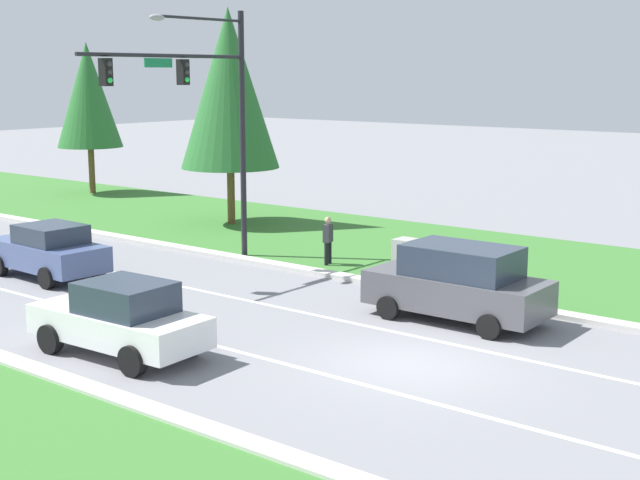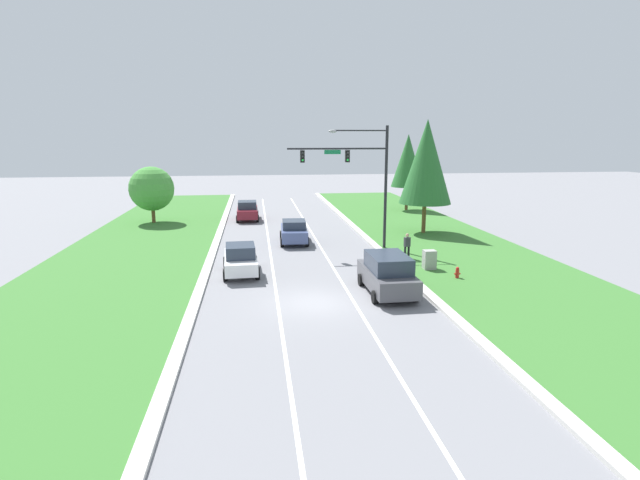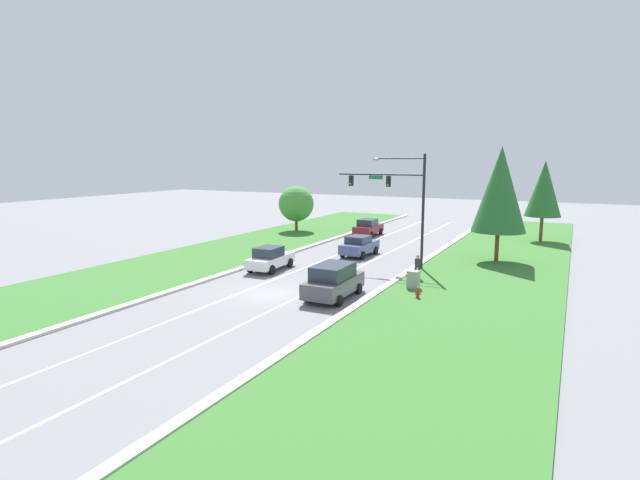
% 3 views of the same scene
% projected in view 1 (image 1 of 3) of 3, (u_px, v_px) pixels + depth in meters
% --- Properties ---
extents(ground_plane, '(160.00, 160.00, 0.00)m').
position_uv_depth(ground_plane, '(412.00, 363.00, 19.90)').
color(ground_plane, slate).
extents(curb_strip_right, '(0.50, 90.00, 0.15)m').
position_uv_depth(curb_strip_right, '(524.00, 308.00, 24.24)').
color(curb_strip_right, beige).
rests_on(curb_strip_right, ground_plane).
extents(curb_strip_left, '(0.50, 90.00, 0.15)m').
position_uv_depth(curb_strip_left, '(237.00, 441.00, 15.54)').
color(curb_strip_left, beige).
rests_on(curb_strip_left, ground_plane).
extents(grass_verge_right, '(10.00, 90.00, 0.08)m').
position_uv_depth(grass_verge_right, '(597.00, 276.00, 28.29)').
color(grass_verge_right, '#38702D').
rests_on(grass_verge_right, ground_plane).
extents(lane_stripe_inner_left, '(0.14, 81.00, 0.01)m').
position_uv_depth(lane_stripe_inner_left, '(365.00, 385.00, 18.52)').
color(lane_stripe_inner_left, white).
rests_on(lane_stripe_inner_left, ground_plane).
extents(lane_stripe_inner_right, '(0.14, 81.00, 0.01)m').
position_uv_depth(lane_stripe_inner_right, '(453.00, 344.00, 21.29)').
color(lane_stripe_inner_right, white).
rests_on(lane_stripe_inner_right, ground_plane).
extents(traffic_signal_mast, '(6.81, 0.41, 8.42)m').
position_uv_depth(traffic_signal_mast, '(203.00, 99.00, 28.83)').
color(traffic_signal_mast, black).
rests_on(traffic_signal_mast, ground_plane).
extents(graphite_suv, '(2.27, 4.75, 2.01)m').
position_uv_depth(graphite_suv, '(458.00, 283.00, 23.16)').
color(graphite_suv, '#4C4C51').
rests_on(graphite_suv, ground_plane).
extents(slate_blue_sedan, '(2.17, 4.41, 1.72)m').
position_uv_depth(slate_blue_sedan, '(48.00, 251.00, 28.09)').
color(slate_blue_sedan, '#475684').
rests_on(slate_blue_sedan, ground_plane).
extents(white_sedan, '(2.14, 4.50, 1.75)m').
position_uv_depth(white_sedan, '(121.00, 319.00, 20.33)').
color(white_sedan, white).
rests_on(white_sedan, ground_plane).
extents(utility_cabinet, '(0.70, 0.60, 1.19)m').
position_uv_depth(utility_cabinet, '(405.00, 257.00, 28.44)').
color(utility_cabinet, '#9E9E99').
rests_on(utility_cabinet, ground_plane).
extents(pedestrian, '(0.42, 0.31, 1.69)m').
position_uv_depth(pedestrian, '(328.00, 239.00, 29.63)').
color(pedestrian, black).
rests_on(pedestrian, ground_plane).
extents(fire_hydrant, '(0.34, 0.20, 0.70)m').
position_uv_depth(fire_hydrant, '(474.00, 269.00, 27.93)').
color(fire_hydrant, red).
rests_on(fire_hydrant, ground_plane).
extents(conifer_near_right_tree, '(3.39, 3.39, 7.96)m').
position_uv_depth(conifer_near_right_tree, '(88.00, 95.00, 46.45)').
color(conifer_near_right_tree, brown).
rests_on(conifer_near_right_tree, ground_plane).
extents(conifer_far_right_tree, '(4.11, 4.11, 9.04)m').
position_uv_depth(conifer_far_right_tree, '(229.00, 89.00, 36.81)').
color(conifer_far_right_tree, brown).
rests_on(conifer_far_right_tree, ground_plane).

